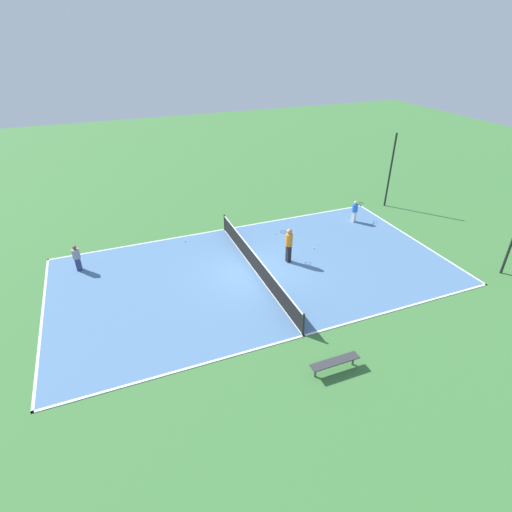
{
  "coord_description": "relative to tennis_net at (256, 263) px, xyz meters",
  "views": [
    {
      "loc": [
        15.34,
        -6.12,
        10.49
      ],
      "look_at": [
        0.0,
        0.0,
        0.9
      ],
      "focal_mm": 28.0,
      "sensor_mm": 36.0,
      "label": 1
    }
  ],
  "objects": [
    {
      "name": "tennis_ball_far_baseline",
      "position": [
        -0.98,
        3.75,
        -0.46
      ],
      "size": [
        0.07,
        0.07,
        0.07
      ],
      "primitive_type": "sphere",
      "color": "#CCE033",
      "rests_on": "court_surface"
    },
    {
      "name": "bench",
      "position": [
        6.99,
        0.15,
        -0.13
      ],
      "size": [
        0.36,
        1.82,
        0.45
      ],
      "rotation": [
        0.0,
        0.0,
        1.57
      ],
      "color": "#333338",
      "rests_on": "ground_plane"
    },
    {
      "name": "tennis_ball_near_net",
      "position": [
        -4.34,
        -2.54,
        -0.46
      ],
      "size": [
        0.07,
        0.07,
        0.07
      ],
      "primitive_type": "sphere",
      "color": "#CCE033",
      "rests_on": "court_surface"
    },
    {
      "name": "player_center_orange",
      "position": [
        -0.3,
        1.88,
        0.58
      ],
      "size": [
        0.95,
        0.4,
        1.85
      ],
      "rotation": [
        0.0,
        0.0,
        3.21
      ],
      "color": "black",
      "rests_on": "court_surface"
    },
    {
      "name": "tennis_ball_right_alley",
      "position": [
        -3.34,
        2.57,
        -0.46
      ],
      "size": [
        0.07,
        0.07,
        0.07
      ],
      "primitive_type": "sphere",
      "color": "#CCE033",
      "rests_on": "court_surface"
    },
    {
      "name": "fence_post_back_left",
      "position": [
        -4.52,
        11.07,
        1.87
      ],
      "size": [
        0.12,
        0.12,
        4.78
      ],
      "color": "black",
      "rests_on": "ground_plane"
    },
    {
      "name": "court_surface",
      "position": [
        0.0,
        0.0,
        -0.51
      ],
      "size": [
        10.13,
        19.17,
        0.02
      ],
      "color": "#4C729E",
      "rests_on": "ground_plane"
    },
    {
      "name": "player_baseline_gray",
      "position": [
        -3.37,
        -8.02,
        0.25
      ],
      "size": [
        0.43,
        0.43,
        1.35
      ],
      "rotation": [
        0.0,
        0.0,
        6.06
      ],
      "color": "navy",
      "rests_on": "court_surface"
    },
    {
      "name": "ground_plane",
      "position": [
        0.0,
        0.0,
        -0.52
      ],
      "size": [
        80.0,
        80.0,
        0.0
      ],
      "primitive_type": "plane",
      "color": "#3D7538"
    },
    {
      "name": "tennis_net",
      "position": [
        0.0,
        0.0,
        0.0
      ],
      "size": [
        9.93,
        0.1,
        0.98
      ],
      "color": "black",
      "rests_on": "court_surface"
    },
    {
      "name": "player_near_blue",
      "position": [
        -3.12,
        7.69,
        0.26
      ],
      "size": [
        0.64,
        0.99,
        1.35
      ],
      "rotation": [
        0.0,
        0.0,
        1.94
      ],
      "color": "white",
      "rests_on": "court_surface"
    },
    {
      "name": "tennis_ball_left_sideline",
      "position": [
        -1.55,
        0.1,
        -0.46
      ],
      "size": [
        0.07,
        0.07,
        0.07
      ],
      "primitive_type": "sphere",
      "color": "#CCE033",
      "rests_on": "court_surface"
    }
  ]
}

